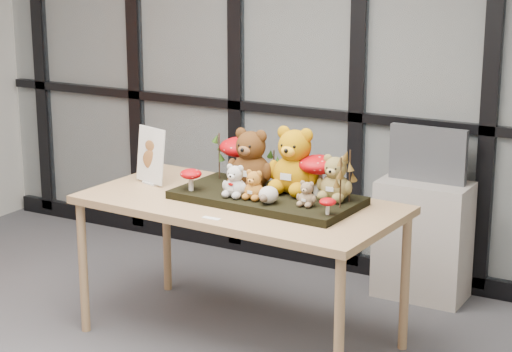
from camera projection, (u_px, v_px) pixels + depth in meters
The scene contains 24 objects.
room_shell at pixel (30, 58), 3.91m from camera, with size 5.00×5.00×5.00m.
glass_partition at pixel (295, 55), 6.05m from camera, with size 4.90×0.06×2.78m.
display_table at pixel (240, 212), 4.97m from camera, with size 1.76×0.95×0.80m.
diorama_tray at pixel (267, 198), 4.93m from camera, with size 0.98×0.49×0.04m, color black.
bear_pooh_yellow at pixel (295, 157), 4.92m from camera, with size 0.30×0.27×0.39m, color #BA7C05, non-canonical shape.
bear_brown_medium at pixel (251, 155), 5.02m from camera, with size 0.27×0.25×0.36m, color #49290F, non-canonical shape.
bear_tan_back at pixel (335, 175), 4.79m from camera, with size 0.20×0.18×0.26m, color olive, non-canonical shape.
bear_small_yellow at pixel (254, 183), 4.81m from camera, with size 0.13×0.12×0.17m, color #B56D23, non-canonical shape.
bear_white_bow at pixel (235, 179), 4.86m from camera, with size 0.15×0.13×0.19m, color silver, non-canonical shape.
bear_beige_small at pixel (307, 192), 4.70m from camera, with size 0.11×0.10×0.14m, color #8C6F4F, non-canonical shape.
plush_cream_hedgehog at pixel (269, 194), 4.75m from camera, with size 0.08×0.07×0.10m, color beige, non-canonical shape.
mushroom_back_left at pixel (241, 156), 5.19m from camera, with size 0.24×0.24×0.27m, color #A1050A, non-canonical shape.
mushroom_back_right at pixel (318, 173), 4.88m from camera, with size 0.21×0.21×0.24m, color #A1050A, non-canonical shape.
mushroom_front_left at pixel (191, 179), 4.98m from camera, with size 0.12×0.12×0.13m, color #A1050A, non-canonical shape.
mushroom_front_right at pixel (328, 205), 4.56m from camera, with size 0.08×0.08×0.09m, color #A1050A, non-canonical shape.
sprig_green_far_left at pixel (219, 156), 5.21m from camera, with size 0.05×0.05×0.26m, color #11340B, non-canonical shape.
sprig_green_mid_left at pixel (240, 157), 5.20m from camera, with size 0.05×0.05×0.25m, color #11340B, non-canonical shape.
sprig_dry_far_right at pixel (350, 176), 4.75m from camera, with size 0.05×0.05×0.27m, color brown, non-canonical shape.
sprig_dry_mid_right at pixel (341, 183), 4.64m from camera, with size 0.05×0.05×0.26m, color brown, non-canonical shape.
sprig_green_centre at pixel (274, 167), 5.10m from camera, with size 0.05×0.05×0.19m, color #11340B, non-canonical shape.
sign_holder at pixel (151, 158), 5.26m from camera, with size 0.23×0.11×0.33m.
label_card at pixel (211, 218), 4.65m from camera, with size 0.10×0.03×0.00m, color white.
cabinet at pixel (423, 240), 5.68m from camera, with size 0.55×0.32×0.74m, color #AAA198.
monitor at pixel (428, 154), 5.56m from camera, with size 0.47×0.05×0.34m.
Camera 1 is at (2.75, -2.93, 2.19)m, focal length 65.00 mm.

